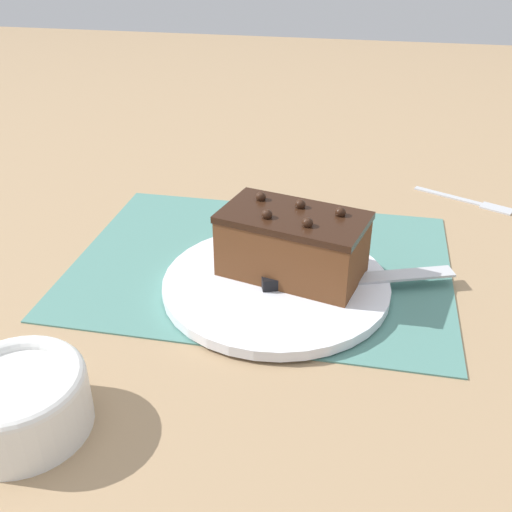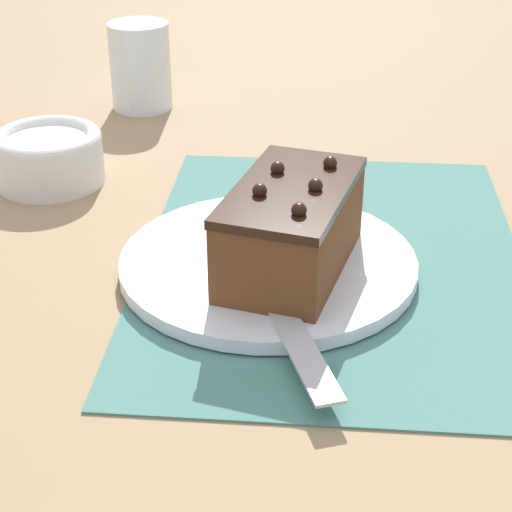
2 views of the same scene
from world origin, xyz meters
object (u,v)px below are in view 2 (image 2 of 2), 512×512
(cake_plate, at_px, (268,263))
(small_bowl, at_px, (48,155))
(chocolate_cake, at_px, (291,227))
(serving_knife, at_px, (270,286))
(drinking_glass, at_px, (140,66))

(cake_plate, relative_size, small_bowl, 2.25)
(small_bowl, bearing_deg, chocolate_cake, 54.51)
(chocolate_cake, bearing_deg, small_bowl, -125.49)
(chocolate_cake, height_order, serving_knife, chocolate_cake)
(chocolate_cake, bearing_deg, cake_plate, -127.06)
(drinking_glass, xyz_separation_m, small_bowl, (0.25, -0.05, -0.02))
(drinking_glass, relative_size, small_bowl, 0.96)
(cake_plate, distance_m, drinking_glass, 0.47)
(cake_plate, xyz_separation_m, small_bowl, (-0.18, -0.25, 0.02))
(serving_knife, bearing_deg, drinking_glass, -86.80)
(cake_plate, height_order, serving_knife, serving_knife)
(chocolate_cake, bearing_deg, drinking_glass, -153.62)
(cake_plate, distance_m, small_bowl, 0.30)
(chocolate_cake, xyz_separation_m, small_bowl, (-0.19, -0.27, -0.02))
(cake_plate, bearing_deg, chocolate_cake, 52.94)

